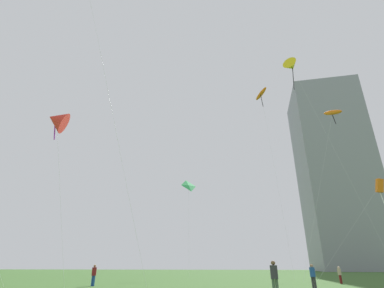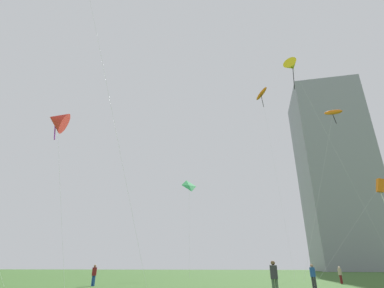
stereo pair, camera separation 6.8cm
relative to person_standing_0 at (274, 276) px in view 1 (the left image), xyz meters
The scene contains 11 objects.
person_standing_0 is the anchor object (origin of this frame).
person_standing_1 6.91m from the person_standing_0, 60.03° to the left, with size 0.38×0.38×1.71m.
person_standing_3 16.44m from the person_standing_0, 61.21° to the left, with size 0.35×0.35×1.56m.
person_standing_4 16.06m from the person_standing_0, 153.02° to the left, with size 0.38×0.38×1.69m.
kite_flying_0 26.63m from the person_standing_0, 50.33° to the left, with size 10.73×4.70×11.62m.
kite_flying_3 33.55m from the person_standing_0, 58.58° to the left, with size 9.53×5.46×23.60m.
kite_flying_4 22.55m from the person_standing_0, 169.06° to the left, with size 4.22×2.79×15.41m.
kite_flying_6 32.96m from the person_standing_0, 108.16° to the left, with size 2.65×5.05×15.17m.
kite_flying_7 43.02m from the person_standing_0, 81.69° to the left, with size 2.48×7.75×32.84m.
kite_flying_8 35.92m from the person_standing_0, 67.80° to the left, with size 7.71×4.76×31.31m.
distant_highrise_0 104.36m from the person_standing_0, 68.56° to the left, with size 23.01×25.77×68.02m, color gray.
Camera 1 is at (1.80, -14.32, 1.56)m, focal length 26.93 mm.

